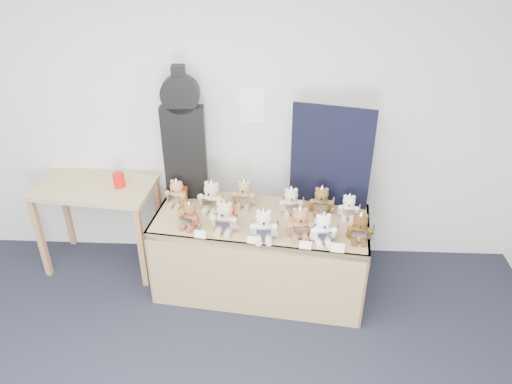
{
  "coord_description": "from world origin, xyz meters",
  "views": [
    {
      "loc": [
        0.8,
        -1.42,
        2.97
      ],
      "look_at": [
        0.65,
        1.83,
        1.03
      ],
      "focal_mm": 35.0,
      "sensor_mm": 36.0,
      "label": 1
    }
  ],
  "objects_px": {
    "side_table": "(96,198)",
    "teddy_back_end": "(349,207)",
    "red_cup": "(119,180)",
    "teddy_front_far_left": "(190,216)",
    "teddy_front_end": "(360,228)",
    "teddy_front_centre": "(264,225)",
    "display_table": "(259,239)",
    "teddy_back_far_left": "(177,194)",
    "teddy_back_left": "(212,197)",
    "teddy_back_centre_left": "(244,194)",
    "teddy_back_right": "(321,201)",
    "teddy_front_far_right": "(323,229)",
    "teddy_back_centre_right": "(291,202)",
    "guitar_case": "(184,137)",
    "teddy_front_right": "(300,223)",
    "teddy_front_left": "(224,218)"
  },
  "relations": [
    {
      "from": "teddy_front_end",
      "to": "teddy_back_left",
      "type": "xyz_separation_m",
      "value": [
        -1.16,
        0.37,
        0.02
      ]
    },
    {
      "from": "teddy_back_centre_left",
      "to": "teddy_back_right",
      "type": "distance_m",
      "value": 0.64
    },
    {
      "from": "teddy_front_centre",
      "to": "teddy_back_right",
      "type": "distance_m",
      "value": 0.6
    },
    {
      "from": "teddy_back_centre_right",
      "to": "teddy_back_end",
      "type": "bearing_deg",
      "value": -8.76
    },
    {
      "from": "side_table",
      "to": "teddy_back_centre_left",
      "type": "distance_m",
      "value": 1.3
    },
    {
      "from": "display_table",
      "to": "side_table",
      "type": "height_order",
      "value": "side_table"
    },
    {
      "from": "teddy_back_far_left",
      "to": "teddy_front_left",
      "type": "bearing_deg",
      "value": -21.33
    },
    {
      "from": "teddy_front_far_right",
      "to": "teddy_back_left",
      "type": "bearing_deg",
      "value": 148.66
    },
    {
      "from": "red_cup",
      "to": "teddy_back_right",
      "type": "xyz_separation_m",
      "value": [
        1.7,
        -0.15,
        -0.07
      ]
    },
    {
      "from": "teddy_back_far_left",
      "to": "teddy_back_right",
      "type": "bearing_deg",
      "value": 15.08
    },
    {
      "from": "teddy_front_right",
      "to": "teddy_back_right",
      "type": "xyz_separation_m",
      "value": [
        0.18,
        0.34,
        -0.01
      ]
    },
    {
      "from": "red_cup",
      "to": "teddy_front_far_left",
      "type": "distance_m",
      "value": 0.78
    },
    {
      "from": "teddy_front_end",
      "to": "teddy_back_right",
      "type": "xyz_separation_m",
      "value": [
        -0.26,
        0.37,
        0.0
      ]
    },
    {
      "from": "teddy_front_left",
      "to": "teddy_back_end",
      "type": "distance_m",
      "value": 1.0
    },
    {
      "from": "teddy_front_right",
      "to": "teddy_back_right",
      "type": "bearing_deg",
      "value": 56.66
    },
    {
      "from": "teddy_back_right",
      "to": "guitar_case",
      "type": "bearing_deg",
      "value": 174.58
    },
    {
      "from": "teddy_front_far_left",
      "to": "teddy_back_centre_right",
      "type": "relative_size",
      "value": 0.93
    },
    {
      "from": "teddy_back_centre_right",
      "to": "teddy_back_right",
      "type": "relative_size",
      "value": 0.99
    },
    {
      "from": "teddy_back_centre_right",
      "to": "teddy_back_right",
      "type": "distance_m",
      "value": 0.25
    },
    {
      "from": "teddy_back_right",
      "to": "teddy_back_far_left",
      "type": "relative_size",
      "value": 1.01
    },
    {
      "from": "teddy_front_centre",
      "to": "teddy_back_end",
      "type": "relative_size",
      "value": 1.24
    },
    {
      "from": "teddy_front_far_left",
      "to": "teddy_back_right",
      "type": "bearing_deg",
      "value": 36.01
    },
    {
      "from": "display_table",
      "to": "teddy_back_far_left",
      "type": "distance_m",
      "value": 0.79
    },
    {
      "from": "teddy_back_centre_right",
      "to": "teddy_back_end",
      "type": "distance_m",
      "value": 0.46
    },
    {
      "from": "side_table",
      "to": "teddy_front_right",
      "type": "relative_size",
      "value": 3.64
    },
    {
      "from": "teddy_front_far_right",
      "to": "teddy_front_centre",
      "type": "bearing_deg",
      "value": 170.7
    },
    {
      "from": "teddy_front_far_right",
      "to": "teddy_back_right",
      "type": "bearing_deg",
      "value": 80.9
    },
    {
      "from": "side_table",
      "to": "teddy_front_far_right",
      "type": "xyz_separation_m",
      "value": [
        1.92,
        -0.56,
        0.13
      ]
    },
    {
      "from": "guitar_case",
      "to": "teddy_front_far_right",
      "type": "distance_m",
      "value": 1.35
    },
    {
      "from": "display_table",
      "to": "teddy_front_centre",
      "type": "relative_size",
      "value": 6.27
    },
    {
      "from": "teddy_front_far_right",
      "to": "teddy_back_centre_right",
      "type": "height_order",
      "value": "teddy_front_far_right"
    },
    {
      "from": "teddy_front_end",
      "to": "teddy_front_centre",
      "type": "bearing_deg",
      "value": -174.04
    },
    {
      "from": "guitar_case",
      "to": "teddy_back_centre_right",
      "type": "xyz_separation_m",
      "value": [
        0.88,
        -0.23,
        -0.46
      ]
    },
    {
      "from": "guitar_case",
      "to": "teddy_front_centre",
      "type": "height_order",
      "value": "guitar_case"
    },
    {
      "from": "side_table",
      "to": "teddy_front_far_left",
      "type": "height_order",
      "value": "teddy_front_far_left"
    },
    {
      "from": "teddy_back_right",
      "to": "teddy_back_far_left",
      "type": "xyz_separation_m",
      "value": [
        -1.2,
        0.07,
        -0.0
      ]
    },
    {
      "from": "red_cup",
      "to": "display_table",
      "type": "bearing_deg",
      "value": -15.51
    },
    {
      "from": "guitar_case",
      "to": "teddy_front_right",
      "type": "bearing_deg",
      "value": -33.26
    },
    {
      "from": "display_table",
      "to": "red_cup",
      "type": "relative_size",
      "value": 14.18
    },
    {
      "from": "teddy_back_centre_left",
      "to": "teddy_back_centre_right",
      "type": "xyz_separation_m",
      "value": [
        0.39,
        -0.1,
        -0.0
      ]
    },
    {
      "from": "side_table",
      "to": "teddy_front_far_left",
      "type": "relative_size",
      "value": 4.28
    },
    {
      "from": "side_table",
      "to": "teddy_back_centre_right",
      "type": "distance_m",
      "value": 1.7
    },
    {
      "from": "teddy_front_far_left",
      "to": "teddy_back_right",
      "type": "xyz_separation_m",
      "value": [
        1.04,
        0.25,
        0.01
      ]
    },
    {
      "from": "teddy_front_far_right",
      "to": "teddy_front_end",
      "type": "xyz_separation_m",
      "value": [
        0.28,
        0.03,
        -0.0
      ]
    },
    {
      "from": "teddy_back_left",
      "to": "teddy_front_centre",
      "type": "bearing_deg",
      "value": -27.12
    },
    {
      "from": "teddy_front_end",
      "to": "teddy_back_far_left",
      "type": "height_order",
      "value": "same"
    },
    {
      "from": "guitar_case",
      "to": "teddy_back_right",
      "type": "xyz_separation_m",
      "value": [
        1.13,
        -0.21,
        -0.46
      ]
    },
    {
      "from": "display_table",
      "to": "teddy_front_left",
      "type": "bearing_deg",
      "value": -150.89
    },
    {
      "from": "side_table",
      "to": "teddy_back_end",
      "type": "xyz_separation_m",
      "value": [
        2.15,
        -0.22,
        0.11
      ]
    },
    {
      "from": "teddy_front_centre",
      "to": "teddy_front_right",
      "type": "distance_m",
      "value": 0.28
    }
  ]
}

